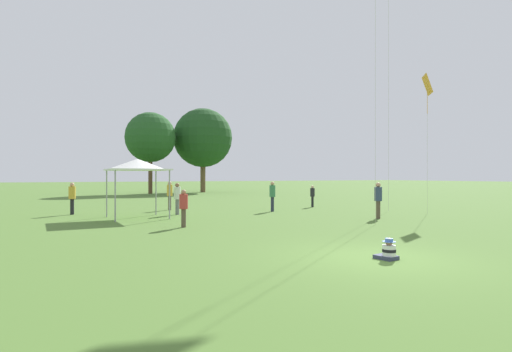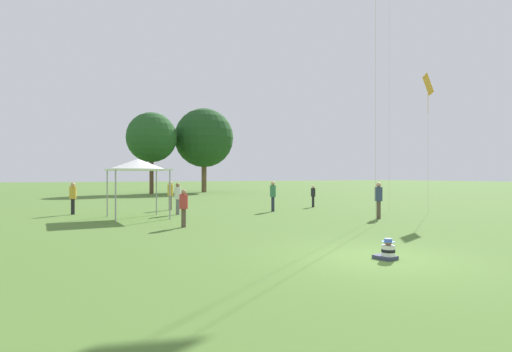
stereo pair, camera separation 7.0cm
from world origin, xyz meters
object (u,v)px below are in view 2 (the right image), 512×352
seated_toddler (387,251)px  person_standing_5 (184,205)px  person_standing_6 (73,195)px  canopy_tent (138,165)px  person_standing_0 (379,197)px  distant_tree_0 (152,138)px  distant_tree_1 (204,138)px  kite_2 (428,87)px  person_standing_4 (313,194)px  person_standing_2 (273,194)px  person_standing_3 (170,193)px  person_standing_1 (178,196)px

seated_toddler → person_standing_5: person_standing_5 is taller
person_standing_6 → canopy_tent: (2.99, -3.55, 1.68)m
person_standing_0 → distant_tree_0: (-4.38, 34.68, 5.88)m
canopy_tent → distant_tree_1: distant_tree_1 is taller
seated_toddler → distant_tree_0: bearing=77.0°
kite_2 → person_standing_4: bearing=106.6°
person_standing_2 → person_standing_5: bearing=68.5°
seated_toddler → person_standing_3: person_standing_3 is taller
person_standing_4 → distant_tree_0: size_ratio=0.15×
person_standing_2 → distant_tree_0: size_ratio=0.18×
person_standing_6 → distant_tree_1: (16.94, 26.51, 6.25)m
person_standing_2 → person_standing_3: bearing=-2.3°
person_standing_3 → seated_toddler: bearing=-81.9°
seated_toddler → canopy_tent: bearing=97.1°
person_standing_2 → kite_2: kite_2 is taller
person_standing_5 → seated_toddler: bearing=42.7°
person_standing_3 → person_standing_4: 9.86m
person_standing_2 → canopy_tent: 8.33m
canopy_tent → person_standing_0: bearing=-28.1°
person_standing_0 → person_standing_2: 6.70m
distant_tree_0 → seated_toddler: bearing=-93.5°
person_standing_0 → person_standing_1: size_ratio=1.04×
seated_toddler → person_standing_2: bearing=63.8°
distant_tree_0 → person_standing_4: bearing=-78.0°
person_standing_2 → distant_tree_0: bearing=-53.3°
person_standing_0 → person_standing_1: (-8.68, 6.72, -0.04)m
person_standing_1 → canopy_tent: 3.02m
person_standing_5 → kite_2: 15.79m
person_standing_1 → canopy_tent: bearing=-6.9°
person_standing_0 → person_standing_5: (-9.94, 1.14, -0.16)m
person_standing_3 → kite_2: bearing=-32.0°
person_standing_3 → distant_tree_1: 28.95m
person_standing_2 → canopy_tent: bearing=34.9°
person_standing_1 → distant_tree_0: (4.30, 27.95, 5.92)m
person_standing_4 → distant_tree_1: 28.88m
seated_toddler → person_standing_1: (-1.68, 14.42, 0.84)m
person_standing_0 → person_standing_5: person_standing_0 is taller
person_standing_4 → distant_tree_0: (-5.72, 26.84, 6.07)m
person_standing_4 → canopy_tent: canopy_tent is taller
person_standing_0 → kite_2: 7.74m
person_standing_1 → person_standing_2: 5.84m
seated_toddler → kite_2: size_ratio=0.07×
person_standing_1 → distant_tree_1: distant_tree_1 is taller
person_standing_1 → distant_tree_0: bearing=-125.1°
person_standing_4 → person_standing_5: 13.12m
person_standing_2 → person_standing_5: size_ratio=1.15×
person_standing_0 → person_standing_2: person_standing_0 is taller
person_standing_4 → distant_tree_0: bearing=168.5°
person_standing_2 → canopy_tent: (-8.16, -0.17, 1.66)m
person_standing_6 → distant_tree_0: (9.64, 25.23, 5.90)m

